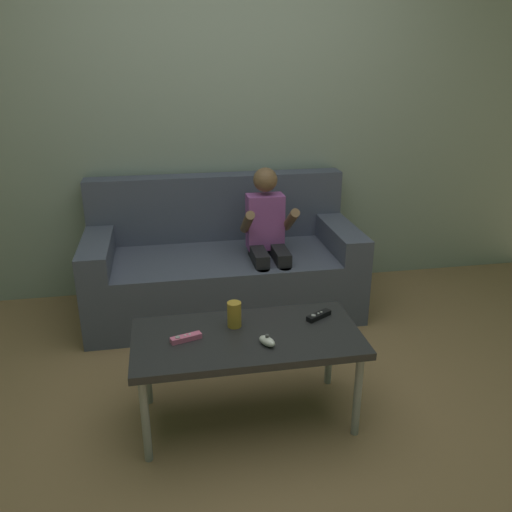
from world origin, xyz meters
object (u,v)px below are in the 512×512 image
at_px(couch, 222,266).
at_px(game_remote_black_near_edge, 319,316).
at_px(game_remote_pink_far_corner, 186,338).
at_px(coffee_table, 247,343).
at_px(person_seated_on_couch, 268,236).
at_px(nunchuk_white, 267,341).
at_px(soda_can, 234,314).

relative_size(couch, game_remote_black_near_edge, 12.73).
height_order(game_remote_black_near_edge, game_remote_pink_far_corner, same).
distance_m(couch, coffee_table, 1.22).
relative_size(person_seated_on_couch, nunchuk_white, 9.83).
relative_size(coffee_table, nunchuk_white, 10.39).
bearing_deg(game_remote_pink_far_corner, couch, 75.77).
bearing_deg(game_remote_pink_far_corner, nunchuk_white, -16.95).
xyz_separation_m(coffee_table, nunchuk_white, (0.07, -0.10, 0.06)).
distance_m(coffee_table, game_remote_black_near_edge, 0.38).
xyz_separation_m(nunchuk_white, game_remote_pink_far_corner, (-0.35, 0.11, -0.01)).
bearing_deg(couch, game_remote_black_near_edge, -73.20).
bearing_deg(nunchuk_white, soda_can, 120.51).
xyz_separation_m(game_remote_pink_far_corner, soda_can, (0.23, 0.09, 0.05)).
bearing_deg(soda_can, game_remote_pink_far_corner, -158.59).
distance_m(coffee_table, game_remote_pink_far_corner, 0.28).
height_order(couch, nunchuk_white, couch).
bearing_deg(coffee_table, soda_can, 115.63).
height_order(couch, person_seated_on_couch, person_seated_on_couch).
distance_m(game_remote_black_near_edge, soda_can, 0.41).
bearing_deg(game_remote_black_near_edge, coffee_table, -164.78).
height_order(couch, game_remote_pink_far_corner, couch).
relative_size(coffee_table, soda_can, 8.49).
xyz_separation_m(couch, coffee_table, (-0.03, -1.21, 0.11)).
xyz_separation_m(person_seated_on_couch, nunchuk_white, (-0.23, -1.13, -0.09)).
bearing_deg(person_seated_on_couch, couch, 146.27).
bearing_deg(couch, nunchuk_white, -88.26).
xyz_separation_m(nunchuk_white, soda_can, (-0.12, 0.20, 0.04)).
height_order(person_seated_on_couch, nunchuk_white, person_seated_on_couch).
bearing_deg(game_remote_black_near_edge, person_seated_on_couch, 93.78).
bearing_deg(game_remote_pink_far_corner, game_remote_black_near_edge, 8.65).
bearing_deg(game_remote_black_near_edge, soda_can, -179.00).
distance_m(nunchuk_white, soda_can, 0.23).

